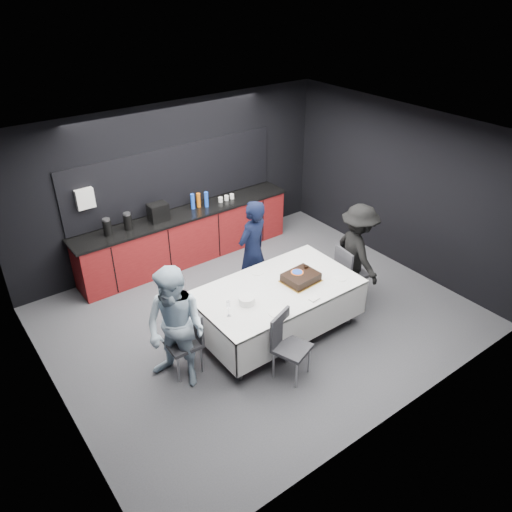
{
  "coord_description": "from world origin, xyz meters",
  "views": [
    {
      "loc": [
        -3.71,
        -4.9,
        4.73
      ],
      "look_at": [
        0.0,
        0.1,
        1.05
      ],
      "focal_mm": 35.0,
      "sensor_mm": 36.0,
      "label": 1
    }
  ],
  "objects_px": {
    "cake_assembly": "(301,277)",
    "chair_near": "(287,341)",
    "person_left": "(176,329)",
    "champagne_flute": "(228,306)",
    "party_table": "(277,295)",
    "person_right": "(357,252)",
    "person_center": "(252,251)",
    "chair_right": "(348,270)",
    "chair_left": "(188,336)",
    "plate_stack": "(247,300)"
  },
  "relations": [
    {
      "from": "plate_stack",
      "to": "chair_near",
      "type": "bearing_deg",
      "value": -79.64
    },
    {
      "from": "party_table",
      "to": "chair_right",
      "type": "xyz_separation_m",
      "value": [
        1.43,
        -0.02,
        -0.11
      ]
    },
    {
      "from": "chair_near",
      "to": "person_left",
      "type": "height_order",
      "value": "person_left"
    },
    {
      "from": "party_table",
      "to": "person_left",
      "type": "bearing_deg",
      "value": -178.44
    },
    {
      "from": "chair_left",
      "to": "chair_right",
      "type": "bearing_deg",
      "value": -2.0
    },
    {
      "from": "party_table",
      "to": "chair_right",
      "type": "distance_m",
      "value": 1.44
    },
    {
      "from": "plate_stack",
      "to": "person_left",
      "type": "xyz_separation_m",
      "value": [
        -1.06,
        0.01,
        0.02
      ]
    },
    {
      "from": "person_left",
      "to": "person_right",
      "type": "height_order",
      "value": "person_left"
    },
    {
      "from": "person_center",
      "to": "chair_right",
      "type": "bearing_deg",
      "value": 125.09
    },
    {
      "from": "cake_assembly",
      "to": "champagne_flute",
      "type": "height_order",
      "value": "champagne_flute"
    },
    {
      "from": "party_table",
      "to": "cake_assembly",
      "type": "distance_m",
      "value": 0.43
    },
    {
      "from": "person_center",
      "to": "person_right",
      "type": "height_order",
      "value": "person_center"
    },
    {
      "from": "chair_left",
      "to": "chair_right",
      "type": "relative_size",
      "value": 1.0
    },
    {
      "from": "party_table",
      "to": "chair_near",
      "type": "distance_m",
      "value": 0.89
    },
    {
      "from": "champagne_flute",
      "to": "person_center",
      "type": "relative_size",
      "value": 0.13
    },
    {
      "from": "party_table",
      "to": "chair_near",
      "type": "xyz_separation_m",
      "value": [
        -0.44,
        -0.76,
        -0.11
      ]
    },
    {
      "from": "party_table",
      "to": "person_right",
      "type": "distance_m",
      "value": 1.6
    },
    {
      "from": "cake_assembly",
      "to": "chair_left",
      "type": "distance_m",
      "value": 1.81
    },
    {
      "from": "cake_assembly",
      "to": "person_right",
      "type": "bearing_deg",
      "value": 3.05
    },
    {
      "from": "plate_stack",
      "to": "champagne_flute",
      "type": "height_order",
      "value": "champagne_flute"
    },
    {
      "from": "plate_stack",
      "to": "chair_right",
      "type": "height_order",
      "value": "chair_right"
    },
    {
      "from": "person_center",
      "to": "plate_stack",
      "type": "bearing_deg",
      "value": 34.53
    },
    {
      "from": "plate_stack",
      "to": "person_right",
      "type": "relative_size",
      "value": 0.14
    },
    {
      "from": "party_table",
      "to": "cake_assembly",
      "type": "bearing_deg",
      "value": -12.91
    },
    {
      "from": "cake_assembly",
      "to": "person_right",
      "type": "xyz_separation_m",
      "value": [
        1.23,
        0.07,
        -0.04
      ]
    },
    {
      "from": "person_right",
      "to": "person_center",
      "type": "bearing_deg",
      "value": 69.85
    },
    {
      "from": "cake_assembly",
      "to": "chair_near",
      "type": "bearing_deg",
      "value": -139.99
    },
    {
      "from": "chair_near",
      "to": "person_center",
      "type": "distance_m",
      "value": 1.86
    },
    {
      "from": "person_center",
      "to": "party_table",
      "type": "bearing_deg",
      "value": 58.88
    },
    {
      "from": "champagne_flute",
      "to": "chair_near",
      "type": "xyz_separation_m",
      "value": [
        0.48,
        -0.62,
        -0.4
      ]
    },
    {
      "from": "cake_assembly",
      "to": "person_left",
      "type": "height_order",
      "value": "person_left"
    },
    {
      "from": "chair_near",
      "to": "chair_right",
      "type": "bearing_deg",
      "value": 21.7
    },
    {
      "from": "chair_near",
      "to": "person_left",
      "type": "relative_size",
      "value": 0.55
    },
    {
      "from": "chair_right",
      "to": "party_table",
      "type": "bearing_deg",
      "value": 179.39
    },
    {
      "from": "party_table",
      "to": "chair_near",
      "type": "height_order",
      "value": "chair_near"
    },
    {
      "from": "party_table",
      "to": "champagne_flute",
      "type": "xyz_separation_m",
      "value": [
        -0.92,
        -0.14,
        0.3
      ]
    },
    {
      "from": "chair_near",
      "to": "person_right",
      "type": "height_order",
      "value": "person_right"
    },
    {
      "from": "champagne_flute",
      "to": "party_table",
      "type": "bearing_deg",
      "value": 8.69
    },
    {
      "from": "person_center",
      "to": "person_left",
      "type": "height_order",
      "value": "person_left"
    },
    {
      "from": "person_center",
      "to": "person_right",
      "type": "xyz_separation_m",
      "value": [
        1.34,
        -0.96,
        -0.04
      ]
    },
    {
      "from": "champagne_flute",
      "to": "chair_near",
      "type": "height_order",
      "value": "champagne_flute"
    },
    {
      "from": "chair_right",
      "to": "person_left",
      "type": "xyz_separation_m",
      "value": [
        -3.06,
        -0.03,
        0.31
      ]
    },
    {
      "from": "chair_right",
      "to": "chair_near",
      "type": "xyz_separation_m",
      "value": [
        -1.87,
        -0.75,
        0.0
      ]
    },
    {
      "from": "party_table",
      "to": "cake_assembly",
      "type": "xyz_separation_m",
      "value": [
        0.36,
        -0.08,
        0.2
      ]
    },
    {
      "from": "party_table",
      "to": "champagne_flute",
      "type": "distance_m",
      "value": 0.97
    },
    {
      "from": "chair_left",
      "to": "chair_near",
      "type": "xyz_separation_m",
      "value": [
        0.97,
        -0.84,
        0.0
      ]
    },
    {
      "from": "chair_near",
      "to": "person_center",
      "type": "relative_size",
      "value": 0.55
    },
    {
      "from": "champagne_flute",
      "to": "person_center",
      "type": "height_order",
      "value": "person_center"
    },
    {
      "from": "person_right",
      "to": "chair_left",
      "type": "bearing_deg",
      "value": 103.45
    },
    {
      "from": "cake_assembly",
      "to": "plate_stack",
      "type": "distance_m",
      "value": 0.94
    }
  ]
}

